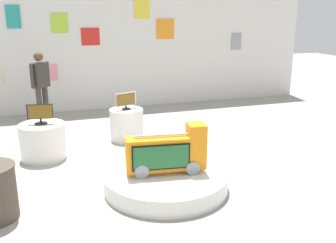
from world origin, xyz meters
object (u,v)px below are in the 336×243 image
main_display_pedestal (166,180)px  display_pedestal_left_rear (127,124)px  tv_on_right_rear (40,113)px  display_pedestal_right_rear (43,141)px  novelty_firetruck_tv (167,153)px  shopper_browsing_near_truck (41,84)px  tv_on_left_rear (126,100)px

main_display_pedestal → display_pedestal_left_rear: size_ratio=2.70×
tv_on_right_rear → display_pedestal_right_rear: bearing=99.0°
novelty_firetruck_tv → shopper_browsing_near_truck: bearing=113.4°
tv_on_right_rear → tv_on_left_rear: bearing=19.3°
main_display_pedestal → tv_on_left_rear: bearing=91.4°
display_pedestal_left_rear → display_pedestal_right_rear: size_ratio=0.85×
display_pedestal_left_rear → tv_on_left_rear: tv_on_left_rear is taller
main_display_pedestal → tv_on_right_rear: tv_on_right_rear is taller
main_display_pedestal → display_pedestal_right_rear: bearing=132.4°
display_pedestal_right_rear → shopper_browsing_near_truck: 2.11m
display_pedestal_right_rear → tv_on_right_rear: size_ratio=1.81×
novelty_firetruck_tv → tv_on_left_rear: size_ratio=2.69×
novelty_firetruck_tv → tv_on_right_rear: size_ratio=2.70×
tv_on_left_rear → display_pedestal_right_rear: 1.79m
display_pedestal_left_rear → tv_on_right_rear: bearing=-160.6°
display_pedestal_right_rear → tv_on_right_rear: (0.00, -0.00, 0.50)m
tv_on_left_rear → tv_on_right_rear: (-1.62, -0.57, 0.00)m
display_pedestal_right_rear → shopper_browsing_near_truck: (0.04, 2.00, 0.67)m
display_pedestal_left_rear → tv_on_right_rear: (-1.62, -0.57, 0.50)m
tv_on_left_rear → display_pedestal_right_rear: (-1.62, -0.56, -0.49)m
main_display_pedestal → tv_on_left_rear: 2.50m
main_display_pedestal → novelty_firetruck_tv: (0.02, -0.01, 0.42)m
display_pedestal_left_rear → tv_on_left_rear: size_ratio=1.54×
tv_on_right_rear → shopper_browsing_near_truck: bearing=88.9°
tv_on_right_rear → novelty_firetruck_tv: bearing=-47.4°
novelty_firetruck_tv → tv_on_right_rear: tv_on_right_rear is taller
novelty_firetruck_tv → tv_on_left_rear: bearing=91.9°
display_pedestal_left_rear → tv_on_left_rear: (-0.00, -0.00, 0.49)m
tv_on_right_rear → display_pedestal_left_rear: bearing=19.4°
novelty_firetruck_tv → display_pedestal_left_rear: 2.43m
main_display_pedestal → novelty_firetruck_tv: 0.42m
novelty_firetruck_tv → tv_on_left_rear: (-0.08, 2.42, 0.26)m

